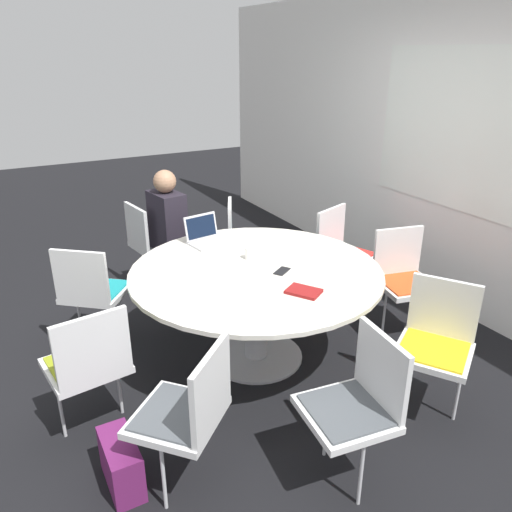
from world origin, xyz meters
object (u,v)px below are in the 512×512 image
Objects in this scene: chair_1 at (92,287)px; chair_3 at (189,408)px; cell_phone at (282,271)px; chair_8 at (244,237)px; coffee_cup at (250,253)px; laptop at (206,236)px; spiral_notebook at (304,291)px; chair_5 at (437,338)px; chair_6 at (404,274)px; handbag at (121,464)px; chair_2 at (88,360)px; chair_0 at (151,239)px; chair_7 at (342,247)px; person_0 at (169,225)px; chair_4 at (358,399)px.

chair_1 is 1.00× the size of chair_3.
cell_phone is at bearing 2.35° from chair_1.
chair_8 reaches higher than coffee_cup.
laptop is at bearing -24.10° from chair_8.
spiral_notebook is at bearing 12.32° from chair_8.
chair_5 reaches higher than coffee_cup.
cell_phone is (0.78, 0.24, -0.05)m from laptop.
chair_6 is 2.37× the size of handbag.
chair_8 is 5.48× the size of cell_phone.
chair_2 is at bearing 13.28° from chair_6.
chair_8 is at bearing 56.23° from chair_0.
chair_7 is 1.45m from spiral_notebook.
person_0 reaches higher than cell_phone.
spiral_notebook reaches higher than handbag.
chair_6 reaches higher than handbag.
person_0 is at bearing -167.28° from cell_phone.
chair_7 is at bearing -70.55° from chair_6.
chair_8 is 0.82m from laptop.
chair_3 is at bearing 14.46° from chair_7.
handbag is (1.45, -0.19, -0.37)m from chair_1.
coffee_cup reaches higher than cell_phone.
chair_2 reaches higher than spiral_notebook.
chair_7 is 1.20m from cell_phone.
chair_7 and chair_8 have the same top height.
chair_5 is 1.41m from coffee_cup.
handbag is (1.86, -1.70, -0.37)m from chair_8.
coffee_cup reaches higher than handbag.
chair_4 is at bearing -5.52° from coffee_cup.
laptop is 2.06× the size of cell_phone.
chair_4 is at bearing 50.96° from chair_6.
chair_4 is 2.13m from chair_7.
chair_6 is (-0.02, 2.46, 0.00)m from chair_2.
coffee_cup is at bearing -164.15° from cell_phone.
chair_8 is at bearing -48.70° from chair_6.
coffee_cup is at bearing -5.78° from chair_6.
chair_1 is 1.64m from chair_3.
person_0 reaches higher than chair_1.
chair_2 is at bearing -43.12° from person_0.
chair_7 is 2.37× the size of handbag.
chair_5 is at bearing 12.67° from person_0.
chair_0 is at bearing -165.29° from coffee_cup.
laptop is at bearing -20.26° from chair_6.
person_0 is (-2.19, 0.69, 0.20)m from chair_3.
cell_phone is at bearing -4.26° from chair_4.
chair_0 is 0.71× the size of person_0.
chair_1 is 2.17m from chair_7.
chair_6 is 3.31× the size of spiral_notebook.
chair_7 is at bearing 32.66° from chair_1.
chair_0 is at bearing -168.99° from spiral_notebook.
person_0 is 1.13m from coffee_cup.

